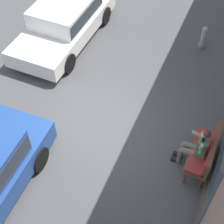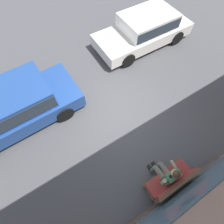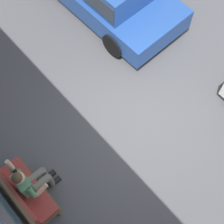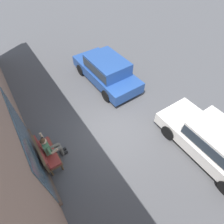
% 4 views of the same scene
% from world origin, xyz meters
% --- Properties ---
extents(ground_plane, '(60.00, 60.00, 0.00)m').
position_xyz_m(ground_plane, '(0.00, 0.00, 0.00)').
color(ground_plane, '#4C4C4F').
extents(bench, '(1.40, 0.55, 1.05)m').
position_xyz_m(bench, '(0.15, 2.90, 0.61)').
color(bench, brown).
rests_on(bench, ground_plane).
extents(person_on_phone, '(0.73, 0.74, 1.38)m').
position_xyz_m(person_on_phone, '(0.18, 2.67, 0.74)').
color(person_on_phone, '#6B665B').
rests_on(person_on_phone, ground_plane).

